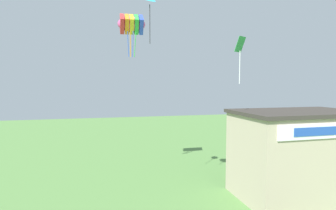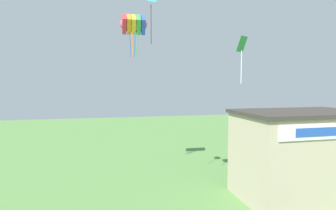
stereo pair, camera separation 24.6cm
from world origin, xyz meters
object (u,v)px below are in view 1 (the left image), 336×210
kite_cyan_delta (150,3)px  kite_green_diamond (240,50)px  kite_rainbow_parafoil (131,24)px  seaside_building (297,154)px

kite_cyan_delta → kite_green_diamond: bearing=-11.3°
kite_rainbow_parafoil → kite_cyan_delta: (0.66, -4.40, 0.37)m
kite_green_diamond → kite_cyan_delta: bearing=168.7°
kite_rainbow_parafoil → kite_cyan_delta: size_ratio=1.14×
kite_cyan_delta → kite_rainbow_parafoil: bearing=98.5°
seaside_building → kite_cyan_delta: (-9.76, 1.69, 9.74)m
kite_rainbow_parafoil → kite_cyan_delta: kite_rainbow_parafoil is taller
seaside_building → kite_rainbow_parafoil: size_ratio=2.49×
seaside_building → kite_rainbow_parafoil: 15.28m
kite_cyan_delta → seaside_building: bearing=-9.8°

